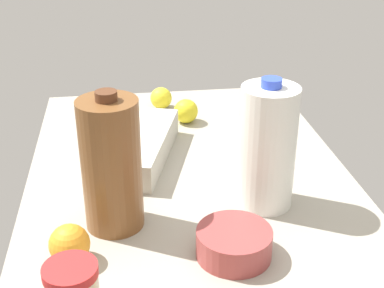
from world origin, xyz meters
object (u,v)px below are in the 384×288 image
at_px(egg_carton, 146,147).
at_px(lemon_beside_bowl, 161,98).
at_px(orange_far_back, 69,244).
at_px(lemon_loose, 186,111).
at_px(chocolate_milk_jug, 111,165).
at_px(milk_jug, 267,147).
at_px(mixing_bowl, 234,243).

bearing_deg(egg_carton, lemon_beside_bowl, -174.52).
bearing_deg(orange_far_back, lemon_loose, 154.03).
height_order(egg_carton, chocolate_milk_jug, chocolate_milk_jug).
xyz_separation_m(milk_jug, orange_far_back, (0.14, -0.40, -0.10)).
xyz_separation_m(milk_jug, lemon_beside_bowl, (-0.57, -0.17, -0.10)).
bearing_deg(milk_jug, orange_far_back, -70.12).
bearing_deg(lemon_loose, milk_jug, 13.86).
height_order(milk_jug, mixing_bowl, milk_jug).
bearing_deg(orange_far_back, egg_carton, 156.97).
xyz_separation_m(chocolate_milk_jug, mixing_bowl, (0.13, 0.22, -0.11)).
bearing_deg(milk_jug, chocolate_milk_jug, -83.74).
relative_size(chocolate_milk_jug, lemon_beside_bowl, 4.37).
bearing_deg(lemon_loose, chocolate_milk_jug, -23.19).
bearing_deg(orange_far_back, lemon_beside_bowl, 162.20).
relative_size(milk_jug, lemon_loose, 4.09).
bearing_deg(milk_jug, mixing_bowl, -30.99).
bearing_deg(egg_carton, orange_far_back, -6.28).
distance_m(milk_jug, chocolate_milk_jug, 0.32).
relative_size(mixing_bowl, lemon_loose, 2.04).
distance_m(milk_jug, egg_carton, 0.35).
bearing_deg(lemon_loose, mixing_bowl, 0.83).
bearing_deg(chocolate_milk_jug, orange_far_back, -36.72).
bearing_deg(chocolate_milk_jug, lemon_beside_bowl, 166.32).
bearing_deg(lemon_beside_bowl, mixing_bowl, 5.46).
xyz_separation_m(mixing_bowl, orange_far_back, (-0.02, -0.30, 0.01)).
distance_m(mixing_bowl, lemon_beside_bowl, 0.74).
xyz_separation_m(milk_jug, chocolate_milk_jug, (0.03, -0.32, 0.00)).
relative_size(orange_far_back, lemon_loose, 1.08).
distance_m(milk_jug, mixing_bowl, 0.22).
bearing_deg(mixing_bowl, chocolate_milk_jug, -121.88).
distance_m(orange_far_back, lemon_loose, 0.66).
height_order(milk_jug, egg_carton, milk_jug).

